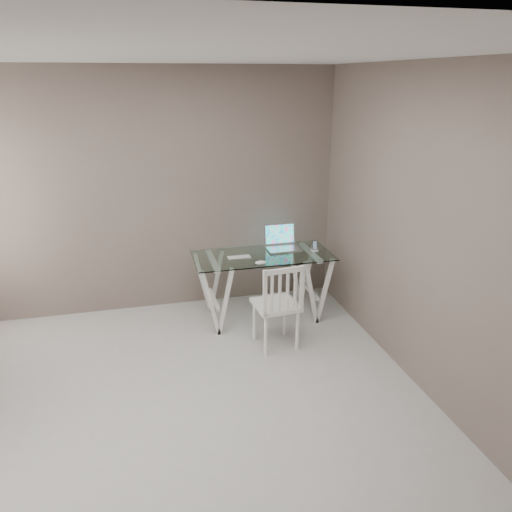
{
  "coord_description": "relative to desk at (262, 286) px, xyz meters",
  "views": [
    {
      "loc": [
        -0.31,
        -3.28,
        2.56
      ],
      "look_at": [
        0.86,
        1.34,
        0.85
      ],
      "focal_mm": 35.0,
      "sensor_mm": 36.0,
      "label": 1
    }
  ],
  "objects": [
    {
      "name": "laptop",
      "position": [
        0.27,
        0.18,
        0.42
      ],
      "size": [
        0.37,
        0.3,
        0.26
      ],
      "color": "silver",
      "rests_on": "desk"
    },
    {
      "name": "mouse",
      "position": [
        -0.09,
        -0.28,
        0.38
      ],
      "size": [
        0.12,
        0.07,
        0.04
      ],
      "primitive_type": "ellipsoid",
      "color": "white",
      "rests_on": "desk"
    },
    {
      "name": "keyboard",
      "position": [
        -0.27,
        -0.02,
        0.37
      ],
      "size": [
        0.26,
        0.11,
        0.01
      ],
      "primitive_type": "cube",
      "color": "silver",
      "rests_on": "desk"
    },
    {
      "name": "chair",
      "position": [
        -0.02,
        -0.71,
        0.11
      ],
      "size": [
        0.45,
        0.45,
        0.9
      ],
      "rotation": [
        0.0,
        0.0,
        0.09
      ],
      "color": "white",
      "rests_on": "ground"
    },
    {
      "name": "phone_dock",
      "position": [
        0.59,
        -0.01,
        0.4
      ],
      "size": [
        0.06,
        0.06,
        0.12
      ],
      "color": "white",
      "rests_on": "desk"
    },
    {
      "name": "room",
      "position": [
        -1.08,
        -1.62,
        1.33
      ],
      "size": [
        4.5,
        4.52,
        2.71
      ],
      "color": "#AFACA8",
      "rests_on": "ground"
    },
    {
      "name": "desk",
      "position": [
        0.0,
        0.0,
        0.0
      ],
      "size": [
        1.5,
        0.7,
        0.75
      ],
      "color": "silver",
      "rests_on": "ground"
    }
  ]
}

